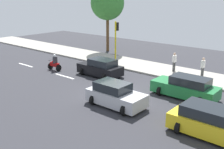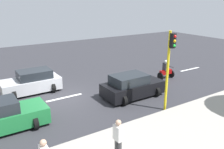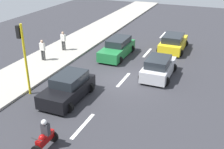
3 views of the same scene
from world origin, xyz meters
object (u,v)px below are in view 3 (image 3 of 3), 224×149
at_px(motorcycle, 45,137).
at_px(car_green, 117,48).
at_px(traffic_light_corner, 23,50).
at_px(car_yellow_cab, 173,43).
at_px(pedestrian_near_signal, 63,40).
at_px(pedestrian_by_tree, 43,49).
at_px(car_black, 68,88).
at_px(car_silver, 158,68).

bearing_deg(motorcycle, car_green, -83.48).
bearing_deg(traffic_light_corner, car_yellow_cab, -120.15).
height_order(pedestrian_near_signal, traffic_light_corner, traffic_light_corner).
xyz_separation_m(motorcycle, pedestrian_by_tree, (6.45, -8.93, 0.42)).
xyz_separation_m(car_black, motorcycle, (-1.47, 4.47, -0.07)).
distance_m(car_black, motorcycle, 4.71).
xyz_separation_m(car_black, traffic_light_corner, (2.65, 0.43, 2.22)).
distance_m(car_green, car_silver, 5.06).
xyz_separation_m(car_green, car_yellow_cab, (-4.07, -3.26, 0.00)).
relative_size(motorcycle, traffic_light_corner, 0.34).
height_order(car_yellow_cab, car_black, same).
distance_m(car_silver, pedestrian_by_tree, 9.29).
relative_size(car_silver, pedestrian_by_tree, 2.25).
distance_m(car_black, pedestrian_near_signal, 8.62).
bearing_deg(car_yellow_cab, pedestrian_near_signal, 24.53).
bearing_deg(pedestrian_near_signal, car_black, 123.52).
relative_size(car_yellow_cab, pedestrian_near_signal, 2.45).
distance_m(car_silver, car_black, 6.73).
bearing_deg(motorcycle, pedestrian_near_signal, -61.88).
relative_size(car_black, traffic_light_corner, 0.88).
bearing_deg(car_green, pedestrian_by_tree, 35.06).
distance_m(car_yellow_cab, motorcycle, 15.93).
xyz_separation_m(car_yellow_cab, pedestrian_near_signal, (8.87, 4.05, 0.35)).
distance_m(car_yellow_cab, car_black, 11.96).
relative_size(car_silver, car_black, 0.96).
height_order(car_silver, motorcycle, motorcycle).
xyz_separation_m(car_silver, traffic_light_corner, (6.93, 5.62, 2.22)).
distance_m(car_silver, traffic_light_corner, 9.20).
height_order(car_silver, car_black, same).
relative_size(pedestrian_near_signal, traffic_light_corner, 0.38).
relative_size(car_black, motorcycle, 2.59).
bearing_deg(car_silver, traffic_light_corner, 39.05).
bearing_deg(pedestrian_by_tree, car_green, -144.94).
bearing_deg(car_yellow_cab, traffic_light_corner, 59.85).
distance_m(car_green, car_black, 7.98).
bearing_deg(car_yellow_cab, pedestrian_by_tree, 36.72).
height_order(car_yellow_cab, car_silver, same).
bearing_deg(pedestrian_near_signal, car_green, -170.63).
height_order(car_green, motorcycle, motorcycle).
bearing_deg(car_yellow_cab, car_silver, 91.55).
bearing_deg(pedestrian_by_tree, car_silver, -175.39).
relative_size(car_yellow_cab, motorcycle, 2.71).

